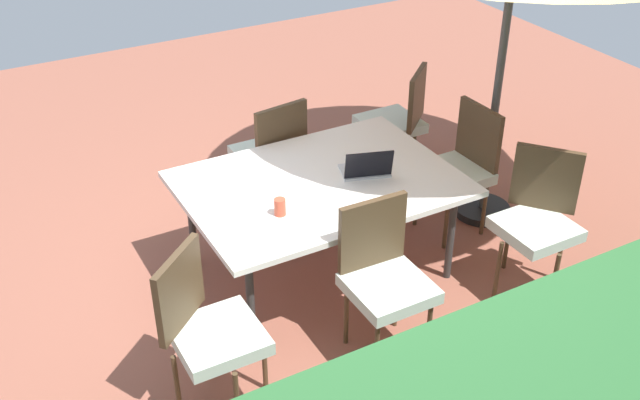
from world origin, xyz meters
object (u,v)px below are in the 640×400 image
dining_table (320,187)px  laptop (366,169)px  chair_southwest (398,118)px  cup (280,207)px  chair_south (271,151)px  chair_northwest (538,216)px  chair_west (461,164)px  chair_north (384,274)px  chair_northeast (207,326)px

dining_table → laptop: 0.33m
chair_southwest → cup: 1.97m
dining_table → chair_south: 0.86m
chair_southwest → chair_south: (1.16, 0.02, 0.00)m
chair_south → chair_northwest: same height
dining_table → chair_west: size_ratio=1.83×
chair_north → cup: bearing=122.6°
chair_west → cup: (1.59, 0.23, 0.24)m
chair_north → chair_south: bearing=88.7°
dining_table → cup: cup is taller
chair_southwest → chair_south: 1.16m
laptop → chair_northeast: bearing=44.4°
chair_north → chair_southwest: size_ratio=1.00×
chair_southwest → chair_west: bearing=46.5°
chair_northwest → laptop: size_ratio=2.57×
chair_northwest → laptop: 1.17m
chair_northeast → chair_west: 2.42m
chair_south → chair_northwest: 2.02m
dining_table → chair_northeast: size_ratio=1.83×
cup → chair_west: bearing=-171.8°
chair_north → chair_northeast: bearing=177.7°
dining_table → chair_southwest: chair_southwest is taller
chair_west → chair_southwest: size_ratio=1.00×
chair_northwest → dining_table: bearing=-163.9°
chair_southwest → cup: (1.62, 1.10, 0.24)m
cup → chair_south: bearing=-112.8°
dining_table → cup: 0.49m
chair_northeast → chair_south: same height
chair_north → laptop: chair_north is taller
laptop → cup: laptop is taller
dining_table → chair_northwest: size_ratio=1.83×
chair_north → cup: chair_north is taller
laptop → chair_southwest: bearing=-115.5°
chair_north → cup: size_ratio=8.91×
chair_northwest → laptop: chair_northwest is taller
chair_west → chair_south: size_ratio=1.00×
chair_north → chair_southwest: same height
dining_table → chair_northwest: 1.45m
cup → chair_northwest: bearing=160.1°
chair_south → chair_west: bearing=134.8°
chair_west → chair_northwest: 0.81m
laptop → chair_south: bearing=-55.6°
chair_northeast → cup: 0.92m
chair_southwest → chair_northwest: same height
chair_northeast → chair_southwest: same height
laptop → chair_west: bearing=-157.5°
chair_northeast → cup: bearing=-3.8°
chair_northwest → chair_southwest: bearing=140.0°
chair_northwest → cup: (1.60, -0.58, 0.24)m
chair_northeast → laptop: 1.61m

